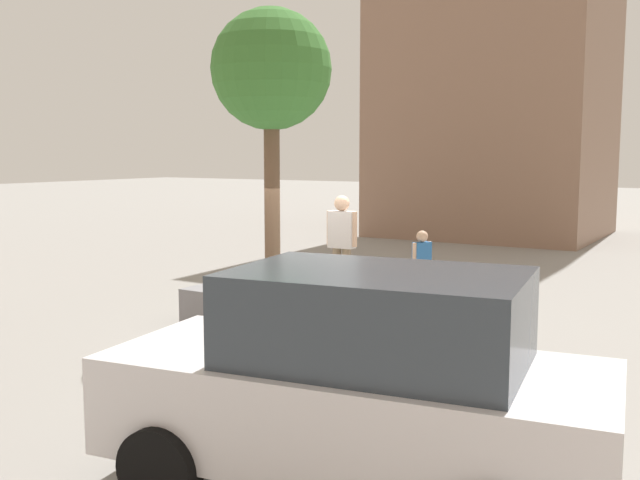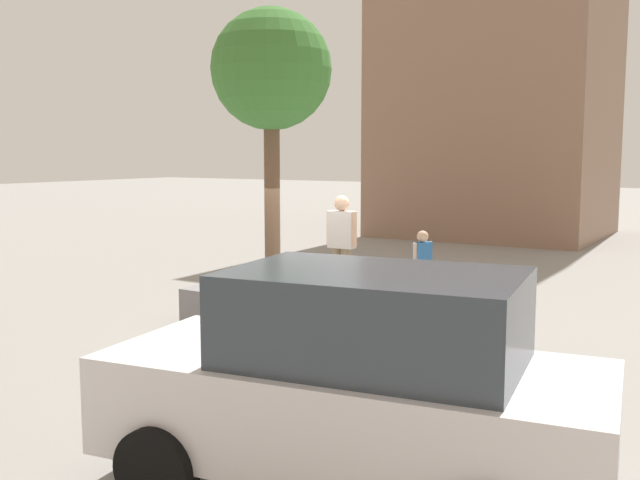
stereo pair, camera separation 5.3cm
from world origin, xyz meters
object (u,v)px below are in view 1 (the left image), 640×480
(skateboard, at_px, (342,295))
(police_car, at_px, (360,383))
(passerby_with_bag, at_px, (422,262))
(skateboarder, at_px, (342,238))
(planter_ledge, at_px, (320,309))
(plaza_tree, at_px, (271,73))

(skateboard, distance_m, police_car, 5.68)
(police_car, xyz_separation_m, passerby_with_bag, (2.94, -8.14, -0.17))
(passerby_with_bag, bearing_deg, skateboarder, 89.75)
(planter_ledge, bearing_deg, skateboard, 146.67)
(plaza_tree, relative_size, passerby_with_bag, 3.20)
(planter_ledge, bearing_deg, skateboarder, 146.67)
(planter_ledge, distance_m, skateboarder, 1.62)
(skateboard, distance_m, passerby_with_bag, 3.31)
(passerby_with_bag, bearing_deg, police_car, 109.87)
(skateboard, bearing_deg, skateboarder, 0.00)
(police_car, bearing_deg, skateboarder, -58.58)
(plaza_tree, bearing_deg, skateboard, 174.38)
(police_car, bearing_deg, planter_ledge, -55.37)
(police_car, bearing_deg, passerby_with_bag, -70.13)
(planter_ledge, xyz_separation_m, passerby_with_bag, (-0.72, -2.84, 0.54))
(planter_ledge, bearing_deg, plaza_tree, 21.57)
(skateboarder, bearing_deg, police_car, 121.42)
(skateboarder, xyz_separation_m, police_car, (-2.96, 4.84, -0.66))
(skateboard, relative_size, skateboarder, 0.49)
(plaza_tree, height_order, skateboard, plaza_tree)
(plaza_tree, height_order, skateboarder, plaza_tree)
(plaza_tree, xyz_separation_m, passerby_with_bag, (-1.53, -3.15, -3.62))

